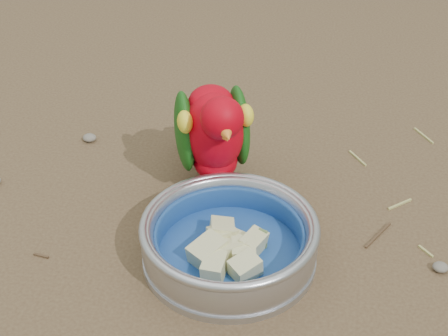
# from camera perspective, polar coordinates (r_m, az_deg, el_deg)

# --- Properties ---
(ground) EXTENTS (60.00, 60.00, 0.00)m
(ground) POSITION_cam_1_polar(r_m,az_deg,el_deg) (0.84, -4.87, -11.24)
(ground) COLOR brown
(food_bowl) EXTENTS (0.22, 0.22, 0.02)m
(food_bowl) POSITION_cam_1_polar(r_m,az_deg,el_deg) (0.89, 0.45, -7.25)
(food_bowl) COLOR #B2B2BA
(food_bowl) RESTS_ON ground
(bowl_wall) EXTENTS (0.22, 0.22, 0.04)m
(bowl_wall) POSITION_cam_1_polar(r_m,az_deg,el_deg) (0.87, 0.46, -5.79)
(bowl_wall) COLOR #B2B2BA
(bowl_wall) RESTS_ON food_bowl
(fruit_wedges) EXTENTS (0.13, 0.13, 0.03)m
(fruit_wedges) POSITION_cam_1_polar(r_m,az_deg,el_deg) (0.87, 0.45, -6.13)
(fruit_wedges) COLOR beige
(fruit_wedges) RESTS_ON food_bowl
(lory_parrot) EXTENTS (0.18, 0.24, 0.18)m
(lory_parrot) POSITION_cam_1_polar(r_m,az_deg,el_deg) (0.96, -0.83, 2.29)
(lory_parrot) COLOR #B0000F
(lory_parrot) RESTS_ON ground
(ground_debris) EXTENTS (0.90, 0.80, 0.01)m
(ground_debris) POSITION_cam_1_polar(r_m,az_deg,el_deg) (0.88, -1.97, -8.41)
(ground_debris) COLOR tan
(ground_debris) RESTS_ON ground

